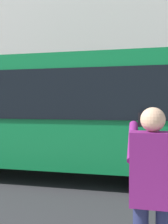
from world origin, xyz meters
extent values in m
plane|color=#2B2B2D|center=(0.00, 0.00, 0.00)|extent=(60.00, 60.00, 0.00)
cube|color=beige|center=(0.00, -6.80, 6.00)|extent=(28.00, 0.80, 12.00)
cube|color=#0F7238|center=(3.11, 0.16, 1.70)|extent=(9.00, 2.50, 2.60)
cube|color=black|center=(3.11, 1.42, 2.10)|extent=(7.60, 0.06, 1.10)
cylinder|color=black|center=(0.11, -0.94, 0.50)|extent=(1.00, 0.28, 1.00)
cylinder|color=black|center=(0.11, 1.26, 0.50)|extent=(1.00, 0.28, 1.00)
cube|color=#6B1960|center=(0.34, 4.41, 1.30)|extent=(0.40, 0.24, 0.66)
sphere|color=#D8A884|center=(0.34, 4.41, 1.74)|extent=(0.22, 0.22, 0.22)
cylinder|color=#6B1960|center=(0.52, 4.25, 1.52)|extent=(0.09, 0.48, 0.37)
cube|color=black|center=(0.44, 4.11, 1.72)|extent=(0.07, 0.01, 0.14)
camera|label=1|loc=(0.41, 6.82, 1.88)|focal=42.19mm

